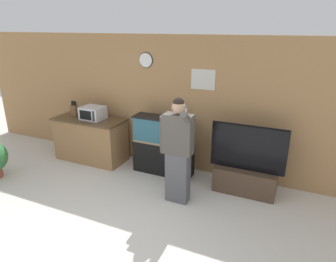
{
  "coord_description": "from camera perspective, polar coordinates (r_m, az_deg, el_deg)",
  "views": [
    {
      "loc": [
        2.15,
        -2.54,
        2.74
      ],
      "look_at": [
        0.16,
        1.82,
        1.05
      ],
      "focal_mm": 32.0,
      "sensor_mm": 36.0,
      "label": 1
    }
  ],
  "objects": [
    {
      "name": "counter_island",
      "position": [
        6.58,
        -14.49,
        -1.5
      ],
      "size": [
        1.51,
        0.69,
        0.92
      ],
      "color": "olive",
      "rests_on": "ground_plane"
    },
    {
      "name": "knife_block",
      "position": [
        6.68,
        -17.48,
        3.82
      ],
      "size": [
        0.14,
        0.08,
        0.33
      ],
      "color": "brown",
      "rests_on": "counter_island"
    },
    {
      "name": "person_standing",
      "position": [
        4.7,
        1.82,
        -3.56
      ],
      "size": [
        0.55,
        0.41,
        1.74
      ],
      "color": "#515156",
      "rests_on": "ground_plane"
    },
    {
      "name": "microwave",
      "position": [
        6.34,
        -14.12,
        3.36
      ],
      "size": [
        0.45,
        0.39,
        0.26
      ],
      "color": "silver",
      "rests_on": "counter_island"
    },
    {
      "name": "aquarium_on_stand",
      "position": [
        5.74,
        -0.92,
        -2.81
      ],
      "size": [
        1.17,
        0.35,
        1.13
      ],
      "color": "black",
      "rests_on": "ground_plane"
    },
    {
      "name": "ground_plane",
      "position": [
        4.31,
        -12.82,
        -20.62
      ],
      "size": [
        18.0,
        18.0,
        0.0
      ],
      "primitive_type": "plane",
      "color": "beige"
    },
    {
      "name": "tv_on_stand",
      "position": [
        5.32,
        14.5,
        -7.83
      ],
      "size": [
        1.25,
        0.4,
        1.22
      ],
      "color": "#4C3828",
      "rests_on": "ground_plane"
    },
    {
      "name": "wall_back_paneled",
      "position": [
        5.81,
        2.06,
        5.08
      ],
      "size": [
        10.0,
        0.08,
        2.6
      ],
      "color": "#A87A4C",
      "rests_on": "ground_plane"
    }
  ]
}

